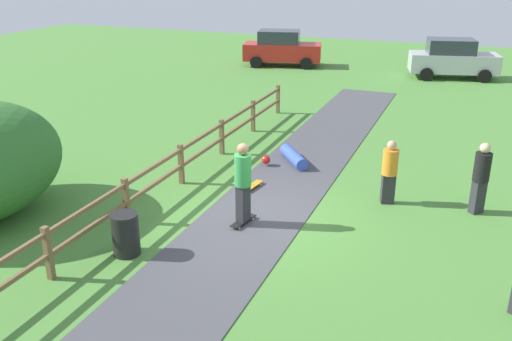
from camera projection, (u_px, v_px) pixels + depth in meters
ground_plane at (253, 218)px, 13.16m from camera, size 60.00×60.00×0.00m
asphalt_path at (253, 218)px, 13.16m from camera, size 2.40×28.00×0.02m
wooden_fence at (156, 177)px, 13.82m from camera, size 0.12×18.12×1.10m
trash_bin at (126, 234)px, 11.44m from camera, size 0.56×0.56×0.90m
skater_riding at (243, 180)px, 12.46m from camera, size 0.45×0.82×1.93m
skater_fallen at (291, 157)px, 16.52m from camera, size 1.40×1.39×0.36m
skateboard_loose at (253, 186)px, 14.78m from camera, size 0.32×0.82×0.08m
bystander_black at (481, 175)px, 13.11m from camera, size 0.54×0.54×1.75m
bystander_orange at (390, 169)px, 13.66m from camera, size 0.50×0.50×1.63m
parked_car_silver at (453, 59)px, 27.66m from camera, size 4.47×2.70×1.92m
parked_car_red at (282, 48)px, 30.75m from camera, size 4.48×2.74×1.92m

